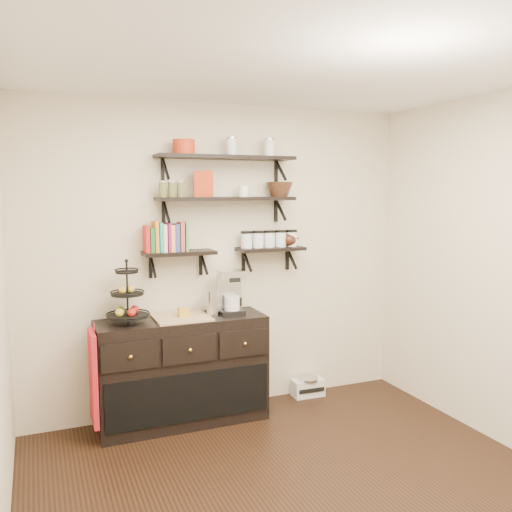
# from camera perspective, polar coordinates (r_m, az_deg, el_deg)

# --- Properties ---
(floor) EXTENTS (3.50, 3.50, 0.00)m
(floor) POSITION_cam_1_polar(r_m,az_deg,el_deg) (3.74, 6.12, -24.68)
(floor) COLOR black
(floor) RESTS_ON ground
(ceiling) EXTENTS (3.50, 3.50, 0.02)m
(ceiling) POSITION_cam_1_polar(r_m,az_deg,el_deg) (3.27, 6.77, 20.04)
(ceiling) COLOR white
(ceiling) RESTS_ON back_wall
(back_wall) EXTENTS (3.50, 0.02, 2.70)m
(back_wall) POSITION_cam_1_polar(r_m,az_deg,el_deg) (4.83, -3.62, -0.30)
(back_wall) COLOR beige
(back_wall) RESTS_ON ground
(shelf_top) EXTENTS (1.20, 0.27, 0.23)m
(shelf_top) POSITION_cam_1_polar(r_m,az_deg,el_deg) (4.67, -3.18, 10.29)
(shelf_top) COLOR black
(shelf_top) RESTS_ON back_wall
(shelf_mid) EXTENTS (1.20, 0.27, 0.23)m
(shelf_mid) POSITION_cam_1_polar(r_m,az_deg,el_deg) (4.67, -3.15, 6.00)
(shelf_mid) COLOR black
(shelf_mid) RESTS_ON back_wall
(shelf_low_left) EXTENTS (0.60, 0.25, 0.23)m
(shelf_low_left) POSITION_cam_1_polar(r_m,az_deg,el_deg) (4.59, -8.12, 0.25)
(shelf_low_left) COLOR black
(shelf_low_left) RESTS_ON back_wall
(shelf_low_right) EXTENTS (0.60, 0.25, 0.23)m
(shelf_low_right) POSITION_cam_1_polar(r_m,az_deg,el_deg) (4.86, 1.51, 0.69)
(shelf_low_right) COLOR black
(shelf_low_right) RESTS_ON back_wall
(cookbooks) EXTENTS (0.36, 0.15, 0.26)m
(cookbooks) POSITION_cam_1_polar(r_m,az_deg,el_deg) (4.55, -9.22, 1.90)
(cookbooks) COLOR red
(cookbooks) RESTS_ON shelf_low_left
(glass_canisters) EXTENTS (0.54, 0.10, 0.13)m
(glass_canisters) POSITION_cam_1_polar(r_m,az_deg,el_deg) (4.85, 1.42, 1.70)
(glass_canisters) COLOR silver
(glass_canisters) RESTS_ON shelf_low_right
(sideboard) EXTENTS (1.40, 0.50, 0.92)m
(sideboard) POSITION_cam_1_polar(r_m,az_deg,el_deg) (4.69, -7.75, -11.85)
(sideboard) COLOR black
(sideboard) RESTS_ON floor
(fruit_stand) EXTENTS (0.34, 0.34, 0.49)m
(fruit_stand) POSITION_cam_1_polar(r_m,az_deg,el_deg) (4.45, -13.33, -4.75)
(fruit_stand) COLOR black
(fruit_stand) RESTS_ON sideboard
(candle) EXTENTS (0.08, 0.08, 0.08)m
(candle) POSITION_cam_1_polar(r_m,az_deg,el_deg) (4.56, -7.68, -5.82)
(candle) COLOR #B58C29
(candle) RESTS_ON sideboard
(coffee_maker) EXTENTS (0.22, 0.21, 0.38)m
(coffee_maker) POSITION_cam_1_polar(r_m,az_deg,el_deg) (4.68, -2.73, -3.87)
(coffee_maker) COLOR black
(coffee_maker) RESTS_ON sideboard
(thermal_carafe) EXTENTS (0.11, 0.11, 0.22)m
(thermal_carafe) POSITION_cam_1_polar(r_m,az_deg,el_deg) (4.60, -4.52, -4.98)
(thermal_carafe) COLOR silver
(thermal_carafe) RESTS_ON sideboard
(apron) EXTENTS (0.04, 0.31, 0.73)m
(apron) POSITION_cam_1_polar(r_m,az_deg,el_deg) (4.46, -16.75, -12.20)
(apron) COLOR #AA1612
(apron) RESTS_ON sideboard
(radio) EXTENTS (0.31, 0.21, 0.18)m
(radio) POSITION_cam_1_polar(r_m,az_deg,el_deg) (5.35, 5.50, -13.55)
(radio) COLOR silver
(radio) RESTS_ON floor
(recipe_box) EXTENTS (0.17, 0.09, 0.22)m
(recipe_box) POSITION_cam_1_polar(r_m,az_deg,el_deg) (4.60, -5.56, 7.57)
(recipe_box) COLOR #AD2F13
(recipe_box) RESTS_ON shelf_mid
(walnut_bowl) EXTENTS (0.24, 0.24, 0.13)m
(walnut_bowl) POSITION_cam_1_polar(r_m,az_deg,el_deg) (4.85, 2.49, 7.02)
(walnut_bowl) COLOR black
(walnut_bowl) RESTS_ON shelf_mid
(ramekins) EXTENTS (0.09, 0.09, 0.10)m
(ramekins) POSITION_cam_1_polar(r_m,az_deg,el_deg) (4.72, -1.32, 6.83)
(ramekins) COLOR white
(ramekins) RESTS_ON shelf_mid
(teapot) EXTENTS (0.20, 0.16, 0.14)m
(teapot) POSITION_cam_1_polar(r_m,az_deg,el_deg) (4.93, 3.46, 1.83)
(teapot) COLOR #361A10
(teapot) RESTS_ON shelf_low_right
(red_pot) EXTENTS (0.18, 0.18, 0.12)m
(red_pot) POSITION_cam_1_polar(r_m,az_deg,el_deg) (4.57, -7.60, 11.31)
(red_pot) COLOR #AD2F13
(red_pot) RESTS_ON shelf_top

